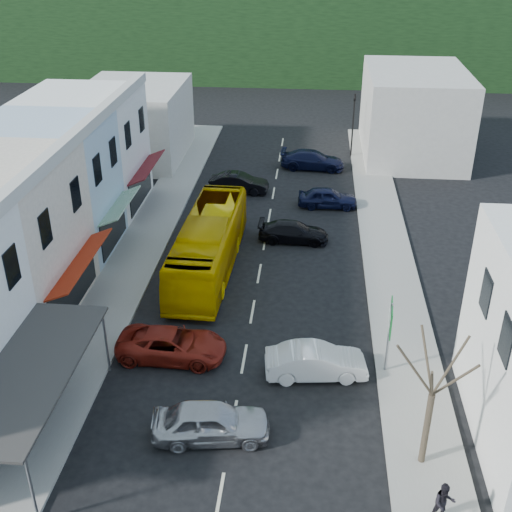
{
  "coord_description": "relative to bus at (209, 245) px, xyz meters",
  "views": [
    {
      "loc": [
        2.74,
        -23.76,
        18.19
      ],
      "look_at": [
        0.0,
        6.0,
        2.2
      ],
      "focal_mm": 45.0,
      "sensor_mm": 36.0,
      "label": 1
    }
  ],
  "objects": [
    {
      "name": "car_black_far",
      "position": [
        0.35,
        11.75,
        -0.85
      ],
      "size": [
        4.49,
        2.05,
        1.4
      ],
      "primitive_type": "imported",
      "rotation": [
        0.0,
        0.0,
        1.51
      ],
      "color": "black",
      "rests_on": "ground"
    },
    {
      "name": "pedestrian_right",
      "position": [
        10.5,
        -16.61,
        -0.55
      ],
      "size": [
        0.75,
        0.53,
        1.7
      ],
      "primitive_type": "imported",
      "rotation": [
        0.0,
        0.0,
        0.14
      ],
      "color": "black",
      "rests_on": "sidewalk_right"
    },
    {
      "name": "car_red",
      "position": [
        -0.41,
        -8.4,
        -0.85
      ],
      "size": [
        4.65,
        2.03,
        1.4
      ],
      "primitive_type": "imported",
      "rotation": [
        0.0,
        0.0,
        1.54
      ],
      "color": "maroon",
      "rests_on": "ground"
    },
    {
      "name": "car_white",
      "position": [
        6.21,
        -9.14,
        -0.85
      ],
      "size": [
        4.59,
        2.33,
        1.4
      ],
      "primitive_type": "imported",
      "rotation": [
        0.0,
        0.0,
        1.69
      ],
      "color": "silver",
      "rests_on": "ground"
    },
    {
      "name": "distant_block_left",
      "position": [
        -9.09,
        18.76,
        1.45
      ],
      "size": [
        8.0,
        10.0,
        6.0
      ],
      "primitive_type": "cube",
      "color": "#B7B2A8",
      "rests_on": "ground"
    },
    {
      "name": "direction_sign",
      "position": [
        9.31,
        -8.63,
        0.27
      ],
      "size": [
        0.46,
        1.67,
        3.64
      ],
      "primitive_type": null,
      "rotation": [
        0.0,
        0.0,
        -0.09
      ],
      "color": "#0F5E23",
      "rests_on": "ground"
    },
    {
      "name": "car_navy_mid",
      "position": [
        6.83,
        9.62,
        -0.85
      ],
      "size": [
        4.43,
        1.86,
        1.4
      ],
      "primitive_type": "imported",
      "rotation": [
        0.0,
        0.0,
        1.59
      ],
      "color": "black",
      "rests_on": "ground"
    },
    {
      "name": "shopfront_row",
      "position": [
        -9.58,
        -3.24,
        2.45
      ],
      "size": [
        8.25,
        30.0,
        8.0
      ],
      "color": "white",
      "rests_on": "ground"
    },
    {
      "name": "distant_block_right",
      "position": [
        13.91,
        21.76,
        1.95
      ],
      "size": [
        8.0,
        12.0,
        7.0
      ],
      "primitive_type": "cube",
      "color": "#B7B2A8",
      "rests_on": "ground"
    },
    {
      "name": "sidewalk_right",
      "position": [
        10.41,
        1.76,
        -1.48
      ],
      "size": [
        3.0,
        52.0,
        0.15
      ],
      "primitive_type": "cube",
      "color": "gray",
      "rests_on": "ground"
    },
    {
      "name": "traffic_signal",
      "position": [
        8.89,
        20.41,
        1.12
      ],
      "size": [
        1.13,
        1.37,
        5.35
      ],
      "primitive_type": null,
      "rotation": [
        0.0,
        0.0,
        2.85
      ],
      "color": "black",
      "rests_on": "ground"
    },
    {
      "name": "car_black_near",
      "position": [
        4.68,
        4.08,
        -0.85
      ],
      "size": [
        4.55,
        1.96,
        1.4
      ],
      "primitive_type": "imported",
      "rotation": [
        0.0,
        0.0,
        1.55
      ],
      "color": "black",
      "rests_on": "ground"
    },
    {
      "name": "hillside",
      "position": [
        1.46,
        56.85,
        5.18
      ],
      "size": [
        80.0,
        26.0,
        14.0
      ],
      "color": "black",
      "rests_on": "ground"
    },
    {
      "name": "pedestrian_left",
      "position": [
        -5.5,
        -7.87,
        -0.55
      ],
      "size": [
        0.41,
        0.61,
        1.7
      ],
      "primitive_type": "imported",
      "rotation": [
        0.0,
        0.0,
        1.59
      ],
      "color": "black",
      "rests_on": "sidewalk_left"
    },
    {
      "name": "car_silver",
      "position": [
        2.18,
        -13.35,
        -0.85
      ],
      "size": [
        4.6,
        2.36,
        1.4
      ],
      "primitive_type": "imported",
      "rotation": [
        0.0,
        0.0,
        1.7
      ],
      "color": "#B1B1B6",
      "rests_on": "ground"
    },
    {
      "name": "sidewalk_left",
      "position": [
        -4.59,
        1.76,
        -1.48
      ],
      "size": [
        3.0,
        52.0,
        0.15
      ],
      "primitive_type": "cube",
      "color": "gray",
      "rests_on": "ground"
    },
    {
      "name": "street_tree",
      "position": [
        10.2,
        -14.0,
        1.76
      ],
      "size": [
        3.43,
        3.43,
        6.61
      ],
      "primitive_type": null,
      "rotation": [
        0.0,
        0.0,
        0.35
      ],
      "color": "#352C21",
      "rests_on": "ground"
    },
    {
      "name": "car_navy_far",
      "position": [
        5.68,
        17.21,
        -0.85
      ],
      "size": [
        4.62,
        2.16,
        1.4
      ],
      "primitive_type": "imported",
      "rotation": [
        0.0,
        0.0,
        1.5
      ],
      "color": "black",
      "rests_on": "ground"
    },
    {
      "name": "ground",
      "position": [
        2.91,
        -8.24,
        -1.55
      ],
      "size": [
        120.0,
        120.0,
        0.0
      ],
      "primitive_type": "plane",
      "color": "black",
      "rests_on": "ground"
    },
    {
      "name": "bus",
      "position": [
        0.0,
        0.0,
        0.0
      ],
      "size": [
        2.85,
        11.67,
        3.1
      ],
      "primitive_type": "imported",
      "rotation": [
        0.0,
        0.0,
        -0.03
      ],
      "color": "#D9A900",
      "rests_on": "ground"
    }
  ]
}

